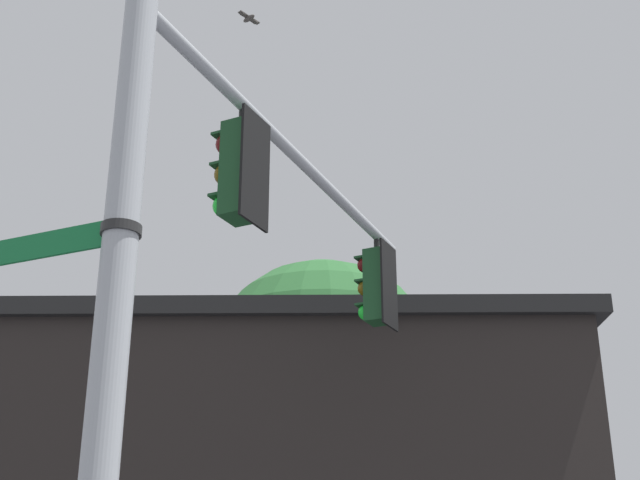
# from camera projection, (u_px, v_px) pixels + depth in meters

# --- Properties ---
(signal_pole) EXTENTS (0.28, 0.28, 7.18)m
(signal_pole) POSITION_uv_depth(u_px,v_px,m) (110.00, 349.00, 6.51)
(signal_pole) COLOR #ADB2B7
(signal_pole) RESTS_ON ground
(mast_arm) EXTENTS (6.45, 0.38, 0.14)m
(mast_arm) POSITION_uv_depth(u_px,v_px,m) (299.00, 160.00, 10.39)
(mast_arm) COLOR #ADB2B7
(traffic_light_nearest_pole) EXTENTS (0.54, 0.49, 1.31)m
(traffic_light_nearest_pole) POSITION_uv_depth(u_px,v_px,m) (239.00, 171.00, 8.93)
(traffic_light_nearest_pole) COLOR black
(traffic_light_mid_inner) EXTENTS (0.54, 0.49, 1.31)m
(traffic_light_mid_inner) POSITION_uv_depth(u_px,v_px,m) (376.00, 286.00, 12.30)
(traffic_light_mid_inner) COLOR black
(street_name_sign) EXTENTS (0.32, 1.40, 0.22)m
(street_name_sign) POSITION_uv_depth(u_px,v_px,m) (87.00, 237.00, 6.99)
(street_name_sign) COLOR #147238
(bird_flying) EXTENTS (0.38, 0.25, 0.07)m
(bird_flying) POSITION_uv_depth(u_px,v_px,m) (249.00, 18.00, 13.09)
(bird_flying) COLOR #4C4742
(tree_by_storefront) EXTENTS (4.56, 4.56, 7.90)m
(tree_by_storefront) POSITION_uv_depth(u_px,v_px,m) (323.00, 381.00, 16.51)
(tree_by_storefront) COLOR #4C3823
(tree_by_storefront) RESTS_ON ground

